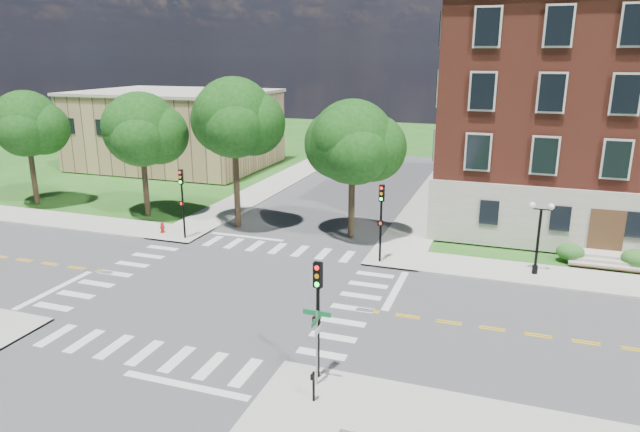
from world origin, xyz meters
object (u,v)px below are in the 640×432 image
(twin_lamp_west, at_px, (539,234))
(traffic_signal_se, at_px, (318,305))
(street_sign_pole, at_px, (317,333))
(fire_hydrant, at_px, (162,228))
(traffic_signal_nw, at_px, (182,195))
(push_button_post, at_px, (313,385))
(traffic_signal_ne, at_px, (381,213))

(twin_lamp_west, bearing_deg, traffic_signal_se, -119.65)
(street_sign_pole, relative_size, fire_hydrant, 4.13)
(traffic_signal_nw, bearing_deg, twin_lamp_west, 2.19)
(traffic_signal_nw, distance_m, push_button_post, 21.40)
(push_button_post, bearing_deg, twin_lamp_west, 63.95)
(fire_hydrant, bearing_deg, twin_lamp_west, 0.78)
(push_button_post, bearing_deg, fire_hydrant, 137.31)
(traffic_signal_nw, bearing_deg, street_sign_pole, -43.92)
(street_sign_pole, relative_size, push_button_post, 2.58)
(traffic_signal_ne, height_order, street_sign_pole, traffic_signal_ne)
(street_sign_pole, xyz_separation_m, push_button_post, (0.24, -1.07, -1.51))
(traffic_signal_nw, height_order, street_sign_pole, traffic_signal_nw)
(traffic_signal_se, height_order, fire_hydrant, traffic_signal_se)
(traffic_signal_se, relative_size, traffic_signal_ne, 1.00)
(push_button_post, bearing_deg, traffic_signal_se, 103.63)
(traffic_signal_ne, xyz_separation_m, street_sign_pole, (0.86, -14.00, -0.88))
(twin_lamp_west, bearing_deg, street_sign_pole, -118.36)
(traffic_signal_se, relative_size, push_button_post, 4.00)
(fire_hydrant, bearing_deg, traffic_signal_se, -40.31)
(traffic_signal_se, distance_m, traffic_signal_nw, 19.88)
(traffic_signal_se, distance_m, traffic_signal_ne, 13.50)
(traffic_signal_se, relative_size, fire_hydrant, 6.40)
(traffic_signal_se, bearing_deg, traffic_signal_ne, 93.02)
(push_button_post, bearing_deg, traffic_signal_nw, 134.44)
(twin_lamp_west, relative_size, fire_hydrant, 5.64)
(traffic_signal_se, bearing_deg, push_button_post, -76.37)
(twin_lamp_west, height_order, push_button_post, twin_lamp_west)
(traffic_signal_ne, bearing_deg, push_button_post, -85.84)
(twin_lamp_west, height_order, fire_hydrant, twin_lamp_west)
(traffic_signal_se, distance_m, twin_lamp_west, 16.66)
(traffic_signal_ne, bearing_deg, twin_lamp_west, 6.27)
(traffic_signal_se, xyz_separation_m, push_button_post, (0.39, -1.59, -2.39))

